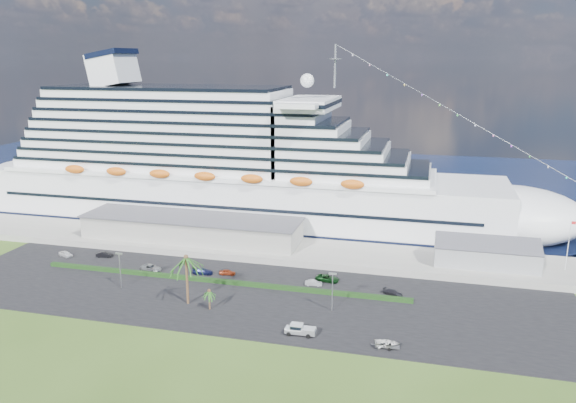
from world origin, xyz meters
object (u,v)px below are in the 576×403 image
(parked_car_3, at_px, (203,271))
(boat_trailer, at_px, (388,343))
(cruise_ship, at_px, (232,170))
(pickup_truck, at_px, (300,329))

(parked_car_3, relative_size, boat_trailer, 0.91)
(boat_trailer, bearing_deg, cruise_ship, 128.06)
(cruise_ship, xyz_separation_m, pickup_truck, (37.52, -67.59, -15.46))
(parked_car_3, height_order, pickup_truck, pickup_truck)
(cruise_ship, bearing_deg, parked_car_3, -79.60)
(cruise_ship, distance_m, pickup_truck, 78.84)
(boat_trailer, bearing_deg, parked_car_3, 151.43)
(parked_car_3, distance_m, pickup_truck, 37.88)
(cruise_ship, height_order, boat_trailer, cruise_ship)
(parked_car_3, xyz_separation_m, pickup_truck, (29.47, -23.79, 0.41))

